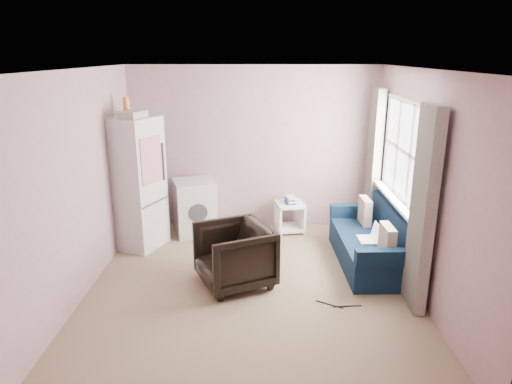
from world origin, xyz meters
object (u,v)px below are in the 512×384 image
washing_machine (195,206)px  side_table (290,215)px  sofa (374,244)px  armchair (234,252)px  fridge (135,182)px

washing_machine → side_table: 1.47m
side_table → sofa: size_ratio=0.33×
armchair → side_table: bearing=131.2°
side_table → sofa: bearing=-47.6°
armchair → fridge: bearing=-153.6°
fridge → side_table: fridge is taller
side_table → armchair: bearing=-114.0°
fridge → side_table: (2.20, 0.55, -0.67)m
fridge → sofa: bearing=12.6°
armchair → sofa: 1.89m
washing_machine → sofa: bearing=-41.6°
armchair → side_table: 1.88m
washing_machine → sofa: (2.49, -1.06, -0.15)m
washing_machine → side_table: (1.46, 0.07, -0.16)m
armchair → washing_machine: (-0.70, 1.64, 0.02)m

